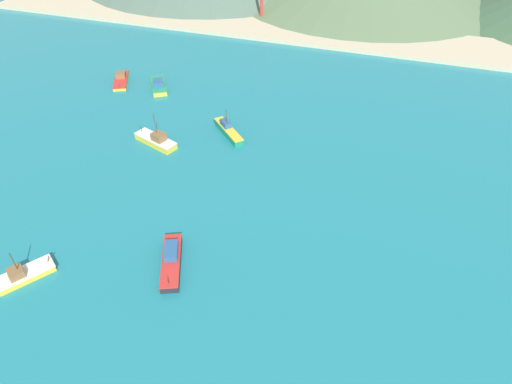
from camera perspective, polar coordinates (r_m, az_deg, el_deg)
name	(u,v)px	position (r m, az deg, el deg)	size (l,w,h in m)	color
ground	(249,261)	(66.02, -0.88, -8.97)	(260.00, 280.00, 0.50)	teal
fishing_boat_2	(156,140)	(90.93, -12.79, 6.56)	(10.02, 5.91, 7.30)	gold
fishing_boat_3	(121,79)	(118.27, -17.09, 13.76)	(7.32, 10.23, 2.10)	gold
fishing_boat_5	(24,274)	(71.19, -27.85, -9.39)	(6.85, 8.09, 5.31)	gold
fishing_boat_6	(159,85)	(112.76, -12.51, 13.39)	(8.06, 10.04, 2.47)	gold
fishing_boat_7	(171,260)	(65.78, -10.89, -8.70)	(6.44, 10.45, 2.77)	#232328
fishing_boat_8	(228,131)	(92.04, -3.62, 7.95)	(8.82, 8.60, 5.51)	#198466
beach_strip	(350,37)	(143.11, 12.12, 19.07)	(247.00, 21.20, 1.20)	#C6B793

